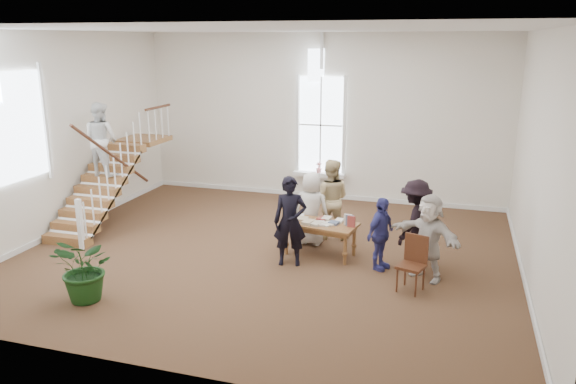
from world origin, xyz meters
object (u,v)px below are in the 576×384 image
(elderly_woman, at_px, (311,208))
(woman_cluster_c, at_px, (428,237))
(person_yellow, at_px, (330,199))
(woman_cluster_b, at_px, (415,223))
(side_chair, at_px, (413,260))
(floor_plant, at_px, (86,269))
(library_table, at_px, (320,226))
(woman_cluster_a, at_px, (381,234))
(police_officer, at_px, (290,221))

(elderly_woman, bearing_deg, woman_cluster_c, 160.51)
(elderly_woman, xyz_separation_m, person_yellow, (0.30, 0.50, 0.10))
(woman_cluster_b, relative_size, side_chair, 1.71)
(side_chair, bearing_deg, floor_plant, -140.32)
(library_table, distance_m, woman_cluster_b, 1.90)
(person_yellow, distance_m, woman_cluster_a, 1.99)
(woman_cluster_b, height_order, side_chair, woman_cluster_b)
(woman_cluster_b, bearing_deg, floor_plant, -36.47)
(library_table, xyz_separation_m, person_yellow, (-0.05, 1.10, 0.28))
(elderly_woman, distance_m, side_chair, 2.90)
(floor_plant, bearing_deg, elderly_woman, 52.68)
(elderly_woman, height_order, woman_cluster_a, elderly_woman)
(woman_cluster_c, bearing_deg, person_yellow, 176.95)
(woman_cluster_a, xyz_separation_m, woman_cluster_c, (0.90, -0.20, 0.10))
(police_officer, bearing_deg, floor_plant, -150.74)
(library_table, relative_size, woman_cluster_c, 0.97)
(floor_plant, bearing_deg, library_table, 44.67)
(police_officer, xyz_separation_m, floor_plant, (-2.81, -2.56, -0.30))
(person_yellow, bearing_deg, elderly_woman, 53.18)
(library_table, height_order, floor_plant, floor_plant)
(library_table, distance_m, woman_cluster_a, 1.34)
(elderly_woman, xyz_separation_m, side_chair, (2.32, -1.73, -0.24))
(woman_cluster_b, distance_m, side_chair, 1.25)
(woman_cluster_a, distance_m, woman_cluster_c, 0.93)
(police_officer, distance_m, woman_cluster_a, 1.76)
(person_yellow, xyz_separation_m, floor_plant, (-3.21, -4.31, -0.31))
(police_officer, bearing_deg, woman_cluster_a, -3.97)
(library_table, bearing_deg, woman_cluster_b, 10.86)
(person_yellow, bearing_deg, police_officer, 71.27)
(police_officer, relative_size, woman_cluster_a, 1.24)
(library_table, xyz_separation_m, elderly_woman, (-0.35, 0.60, 0.18))
(woman_cluster_b, bearing_deg, side_chair, 25.13)
(police_officer, bearing_deg, person_yellow, 63.98)
(woman_cluster_b, bearing_deg, woman_cluster_a, -32.27)
(woman_cluster_a, bearing_deg, person_yellow, 65.78)
(police_officer, distance_m, person_yellow, 1.80)
(person_yellow, relative_size, woman_cluster_c, 1.10)
(elderly_woman, bearing_deg, woman_cluster_b, 172.21)
(police_officer, relative_size, person_yellow, 0.99)
(floor_plant, bearing_deg, police_officer, 42.40)
(police_officer, height_order, floor_plant, police_officer)
(library_table, distance_m, police_officer, 0.84)
(person_yellow, relative_size, side_chair, 1.79)
(library_table, height_order, woman_cluster_b, woman_cluster_b)
(library_table, relative_size, woman_cluster_b, 0.92)
(side_chair, bearing_deg, elderly_woman, 161.19)
(library_table, distance_m, floor_plant, 4.58)
(police_officer, height_order, woman_cluster_c, police_officer)
(person_yellow, bearing_deg, woman_cluster_a, 126.19)
(elderly_woman, height_order, woman_cluster_b, woman_cluster_b)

